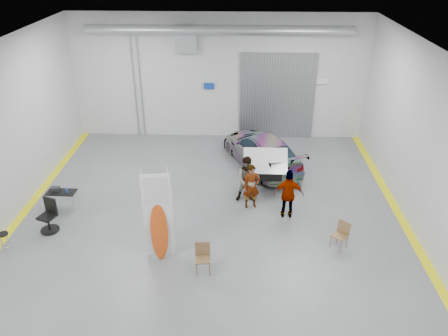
{
  "coord_description": "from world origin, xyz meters",
  "views": [
    {
      "loc": [
        0.95,
        -12.34,
        8.98
      ],
      "look_at": [
        0.45,
        1.66,
        1.5
      ],
      "focal_mm": 35.0,
      "sensor_mm": 36.0,
      "label": 1
    }
  ],
  "objects_px": {
    "person_c": "(289,195)",
    "folding_chair_near": "(203,264)",
    "office_chair": "(48,217)",
    "surfboard_display": "(157,224)",
    "shop_stool": "(5,242)",
    "folding_chair_far": "(339,240)",
    "sedan_car": "(261,150)",
    "person_b": "(248,179)",
    "person_a": "(251,186)",
    "work_table": "(60,192)"
  },
  "relations": [
    {
      "from": "person_c",
      "to": "folding_chair_near",
      "type": "relative_size",
      "value": 1.95
    },
    {
      "from": "office_chair",
      "to": "surfboard_display",
      "type": "bearing_deg",
      "value": 2.56
    },
    {
      "from": "surfboard_display",
      "to": "shop_stool",
      "type": "xyz_separation_m",
      "value": [
        -5.0,
        0.16,
        -0.95
      ]
    },
    {
      "from": "folding_chair_far",
      "to": "surfboard_display",
      "type": "bearing_deg",
      "value": -130.38
    },
    {
      "from": "sedan_car",
      "to": "folding_chair_far",
      "type": "bearing_deg",
      "value": 87.67
    },
    {
      "from": "person_b",
      "to": "office_chair",
      "type": "xyz_separation_m",
      "value": [
        -6.8,
        -2.15,
        -0.4
      ]
    },
    {
      "from": "person_a",
      "to": "person_c",
      "type": "distance_m",
      "value": 1.43
    },
    {
      "from": "folding_chair_far",
      "to": "shop_stool",
      "type": "relative_size",
      "value": 1.41
    },
    {
      "from": "folding_chair_near",
      "to": "shop_stool",
      "type": "bearing_deg",
      "value": 167.62
    },
    {
      "from": "folding_chair_near",
      "to": "work_table",
      "type": "xyz_separation_m",
      "value": [
        -5.54,
        3.36,
        0.37
      ]
    },
    {
      "from": "person_a",
      "to": "folding_chair_far",
      "type": "xyz_separation_m",
      "value": [
        2.8,
        -2.34,
        -0.58
      ]
    },
    {
      "from": "sedan_car",
      "to": "shop_stool",
      "type": "height_order",
      "value": "sedan_car"
    },
    {
      "from": "surfboard_display",
      "to": "folding_chair_near",
      "type": "height_order",
      "value": "surfboard_display"
    },
    {
      "from": "folding_chair_near",
      "to": "person_c",
      "type": "bearing_deg",
      "value": 42.1
    },
    {
      "from": "person_b",
      "to": "shop_stool",
      "type": "distance_m",
      "value": 8.48
    },
    {
      "from": "work_table",
      "to": "person_a",
      "type": "bearing_deg",
      "value": 2.38
    },
    {
      "from": "folding_chair_near",
      "to": "work_table",
      "type": "relative_size",
      "value": 0.87
    },
    {
      "from": "person_c",
      "to": "person_a",
      "type": "bearing_deg",
      "value": -22.79
    },
    {
      "from": "work_table",
      "to": "office_chair",
      "type": "height_order",
      "value": "office_chair"
    },
    {
      "from": "folding_chair_far",
      "to": "office_chair",
      "type": "distance_m",
      "value": 9.76
    },
    {
      "from": "sedan_car",
      "to": "folding_chair_near",
      "type": "xyz_separation_m",
      "value": [
        -2.02,
        -7.06,
        -0.42
      ]
    },
    {
      "from": "person_c",
      "to": "work_table",
      "type": "distance_m",
      "value": 8.35
    },
    {
      "from": "person_a",
      "to": "shop_stool",
      "type": "distance_m",
      "value": 8.44
    },
    {
      "from": "person_c",
      "to": "shop_stool",
      "type": "height_order",
      "value": "person_c"
    },
    {
      "from": "surfboard_display",
      "to": "work_table",
      "type": "distance_m",
      "value": 4.99
    },
    {
      "from": "office_chair",
      "to": "shop_stool",
      "type": "bearing_deg",
      "value": -109.95
    },
    {
      "from": "sedan_car",
      "to": "office_chair",
      "type": "height_order",
      "value": "sedan_car"
    },
    {
      "from": "person_c",
      "to": "office_chair",
      "type": "bearing_deg",
      "value": 9.89
    },
    {
      "from": "person_b",
      "to": "folding_chair_far",
      "type": "height_order",
      "value": "person_b"
    },
    {
      "from": "folding_chair_near",
      "to": "surfboard_display",
      "type": "bearing_deg",
      "value": 150.58
    },
    {
      "from": "person_a",
      "to": "folding_chair_near",
      "type": "height_order",
      "value": "person_a"
    },
    {
      "from": "sedan_car",
      "to": "person_c",
      "type": "xyz_separation_m",
      "value": [
        0.78,
        -4.01,
        0.2
      ]
    },
    {
      "from": "shop_stool",
      "to": "person_a",
      "type": "bearing_deg",
      "value": 19.86
    },
    {
      "from": "person_b",
      "to": "work_table",
      "type": "bearing_deg",
      "value": -177.54
    },
    {
      "from": "folding_chair_far",
      "to": "office_chair",
      "type": "bearing_deg",
      "value": -140.89
    },
    {
      "from": "sedan_car",
      "to": "work_table",
      "type": "bearing_deg",
      "value": 2.03
    },
    {
      "from": "folding_chair_far",
      "to": "folding_chair_near",
      "type": "bearing_deg",
      "value": -120.24
    },
    {
      "from": "person_b",
      "to": "shop_stool",
      "type": "relative_size",
      "value": 2.8
    },
    {
      "from": "shop_stool",
      "to": "work_table",
      "type": "height_order",
      "value": "work_table"
    },
    {
      "from": "surfboard_display",
      "to": "person_c",
      "type": "bearing_deg",
      "value": 21.74
    },
    {
      "from": "shop_stool",
      "to": "office_chair",
      "type": "relative_size",
      "value": 0.56
    },
    {
      "from": "person_c",
      "to": "surfboard_display",
      "type": "relative_size",
      "value": 0.58
    },
    {
      "from": "person_b",
      "to": "folding_chair_far",
      "type": "bearing_deg",
      "value": -47.15
    },
    {
      "from": "person_c",
      "to": "folding_chair_far",
      "type": "bearing_deg",
      "value": 133.08
    },
    {
      "from": "surfboard_display",
      "to": "folding_chair_far",
      "type": "xyz_separation_m",
      "value": [
        5.71,
        0.68,
        -0.99
      ]
    },
    {
      "from": "surfboard_display",
      "to": "shop_stool",
      "type": "height_order",
      "value": "surfboard_display"
    },
    {
      "from": "shop_stool",
      "to": "work_table",
      "type": "bearing_deg",
      "value": 71.23
    },
    {
      "from": "surfboard_display",
      "to": "work_table",
      "type": "xyz_separation_m",
      "value": [
        -4.13,
        2.73,
        -0.61
      ]
    },
    {
      "from": "person_b",
      "to": "folding_chair_far",
      "type": "relative_size",
      "value": 1.99
    },
    {
      "from": "work_table",
      "to": "person_c",
      "type": "bearing_deg",
      "value": -2.14
    }
  ]
}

